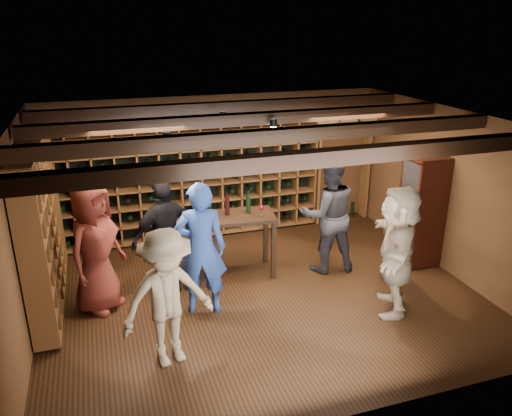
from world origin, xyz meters
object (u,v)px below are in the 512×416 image
object	(u,v)px
man_grey_suit	(328,214)
guest_woman_black	(166,237)
display_cabinet	(421,213)
tasting_table	(231,223)
guest_khaki	(167,298)
man_blue_shirt	(201,249)
guest_red_floral	(95,248)
guest_beige	(397,250)

from	to	relation	value
man_grey_suit	guest_woman_black	size ratio (longest dim) A/B	1.07
display_cabinet	tasting_table	distance (m)	2.99
man_grey_suit	guest_khaki	bearing A→B (deg)	36.69
man_grey_suit	guest_khaki	distance (m)	3.09
man_blue_shirt	man_grey_suit	bearing A→B (deg)	-152.42
display_cabinet	man_grey_suit	bearing A→B (deg)	170.54
man_blue_shirt	tasting_table	xyz separation A→B (m)	(0.65, 0.87, -0.06)
display_cabinet	guest_red_floral	distance (m)	4.90
guest_red_floral	tasting_table	bearing A→B (deg)	-37.55
tasting_table	guest_red_floral	bearing A→B (deg)	-162.79
display_cabinet	tasting_table	bearing A→B (deg)	169.60
guest_khaki	man_grey_suit	bearing A→B (deg)	16.33
tasting_table	guest_khaki	bearing A→B (deg)	-117.99
guest_red_floral	guest_beige	distance (m)	3.95
display_cabinet	guest_beige	xyz separation A→B (m)	(-1.15, -1.09, 0.02)
display_cabinet	guest_woman_black	size ratio (longest dim) A/B	1.02
display_cabinet	guest_beige	distance (m)	1.58
man_grey_suit	tasting_table	distance (m)	1.48
guest_woman_black	display_cabinet	bearing A→B (deg)	158.04
display_cabinet	guest_khaki	bearing A→B (deg)	-162.94
guest_red_floral	man_grey_suit	bearing A→B (deg)	-47.11
guest_beige	tasting_table	size ratio (longest dim) A/B	1.31
man_grey_suit	guest_khaki	size ratio (longest dim) A/B	1.12
tasting_table	guest_woman_black	bearing A→B (deg)	-160.05
display_cabinet	guest_woman_black	bearing A→B (deg)	175.79
display_cabinet	tasting_table	size ratio (longest dim) A/B	1.30
display_cabinet	guest_woman_black	xyz separation A→B (m)	(-3.95, 0.29, 0.00)
man_blue_shirt	guest_khaki	size ratio (longest dim) A/B	1.11
guest_khaki	tasting_table	distance (m)	2.20
display_cabinet	guest_red_floral	bearing A→B (deg)	178.17
man_blue_shirt	guest_beige	size ratio (longest dim) A/B	1.03
display_cabinet	guest_red_floral	xyz separation A→B (m)	(-4.90, 0.16, 0.04)
man_grey_suit	guest_beige	world-z (taller)	man_grey_suit
man_blue_shirt	guest_red_floral	size ratio (longest dim) A/B	1.01
guest_woman_black	guest_red_floral	bearing A→B (deg)	-9.64
guest_woman_black	man_blue_shirt	bearing A→B (deg)	102.66
man_grey_suit	guest_red_floral	distance (m)	3.41
guest_red_floral	guest_khaki	xyz separation A→B (m)	(0.72, -1.44, -0.08)
display_cabinet	tasting_table	world-z (taller)	display_cabinet
guest_woman_black	guest_beige	bearing A→B (deg)	136.02
man_grey_suit	guest_red_floral	world-z (taller)	man_grey_suit
man_grey_suit	guest_red_floral	xyz separation A→B (m)	(-3.40, -0.09, -0.02)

